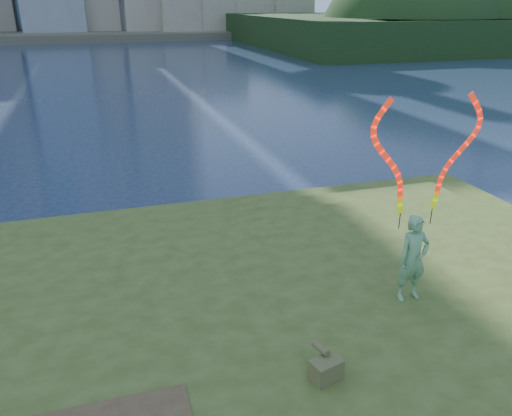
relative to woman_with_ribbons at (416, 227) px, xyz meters
name	(u,v)px	position (x,y,z in m)	size (l,w,h in m)	color
ground	(204,349)	(-3.74, 0.63, -2.21)	(320.00, 320.00, 0.00)	#19253F
far_shore	(100,32)	(-3.74, 95.63, -1.61)	(320.00, 40.00, 1.20)	#4C4737
wooded_hill	(500,40)	(55.83, 60.59, -2.05)	(78.00, 50.00, 63.00)	black
woman_with_ribbons	(416,227)	(0.00, 0.00, 0.00)	(2.05, 0.41, 4.01)	#16661A
canvas_bag	(326,368)	(-2.36, -1.53, -1.23)	(0.51, 0.58, 0.43)	#464926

